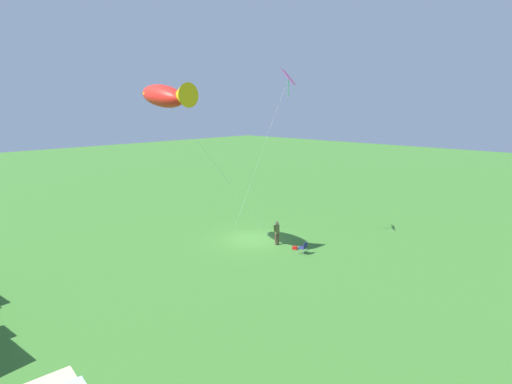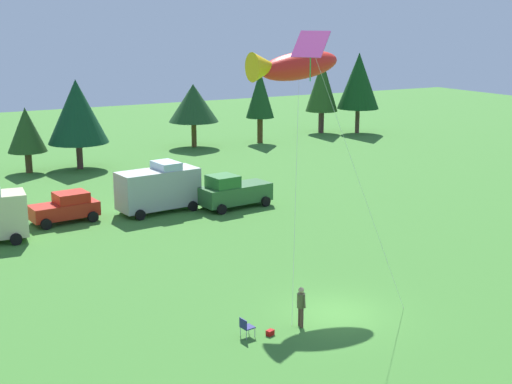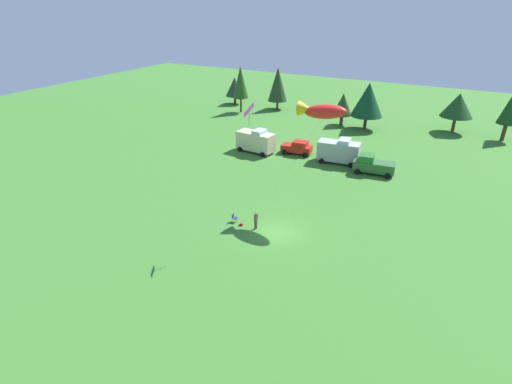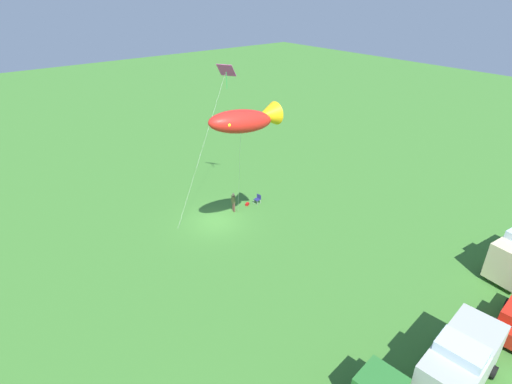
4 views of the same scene
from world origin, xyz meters
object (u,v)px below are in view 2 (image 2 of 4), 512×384
Objects in this scene: car_red_sedan at (66,207)px; kite_large_fish at (291,66)px; person_kite_flyer at (301,304)px; van_motorhome_grey at (159,188)px; backpack_on_grass at (270,333)px; kite_diamond_rainbow at (313,51)px; truck_green_flatbed at (233,192)px; folding_chair at (246,326)px.

kite_large_fish is (7.90, -14.22, 9.39)m from car_red_sedan.
kite_large_fish is at bearing -66.53° from car_red_sedan.
person_kite_flyer is 0.31× the size of van_motorhome_grey.
backpack_on_grass is 0.07× the size of car_red_sedan.
kite_large_fish reaches higher than car_red_sedan.
kite_diamond_rainbow reaches higher than backpack_on_grass.
truck_green_flatbed is at bearing 79.52° from person_kite_flyer.
person_kite_flyer is 11.84m from kite_large_fish.
kite_large_fish reaches higher than folding_chair.
van_motorhome_grey is 1.08× the size of truck_green_flatbed.
van_motorhome_grey reaches higher than backpack_on_grass.
van_motorhome_grey is (4.08, 20.03, 1.16)m from folding_chair.
kite_large_fish is at bearing 64.14° from kite_diamond_rainbow.
truck_green_flatbed reaches higher than backpack_on_grass.
car_red_sedan is (-2.03, 20.51, 0.46)m from folding_chair.
person_kite_flyer is 0.33× the size of truck_green_flatbed.
folding_chair is 20.67m from truck_green_flatbed.
kite_diamond_rainbow is at bearing -23.31° from backpack_on_grass.
backpack_on_grass is at bearing -104.88° from van_motorhome_grey.
car_red_sedan reaches higher than folding_chair.
person_kite_flyer is at bearing -11.75° from folding_chair.
kite_diamond_rainbow reaches higher than van_motorhome_grey.
kite_large_fish is (-3.06, -12.34, 9.24)m from truck_green_flatbed.
kite_diamond_rainbow is at bearing 64.72° from truck_green_flatbed.
person_kite_flyer is 5.44× the size of backpack_on_grass.
folding_chair is at bearing -175.88° from person_kite_flyer.
backpack_on_grass is 0.03× the size of kite_diamond_rainbow.
folding_chair is 0.07× the size of kite_large_fish.
truck_green_flatbed is (8.94, 18.62, 0.61)m from folding_chair.
kite_large_fish is (4.91, 6.59, 10.23)m from backpack_on_grass.
person_kite_flyer is 19.88m from truck_green_flatbed.
truck_green_flatbed is at bearing 71.46° from kite_diamond_rainbow.
kite_diamond_rainbow reaches higher than kite_large_fish.
truck_green_flatbed reaches higher than person_kite_flyer.
folding_chair is 20.47m from van_motorhome_grey.
kite_large_fish is 8.07m from kite_diamond_rainbow.
van_motorhome_grey is 0.46× the size of kite_diamond_rainbow.
kite_large_fish is at bearing 69.32° from truck_green_flatbed.
van_motorhome_grey is 5.09m from truck_green_flatbed.
car_red_sedan is at bearing 110.74° from person_kite_flyer.
van_motorhome_grey is 0.50× the size of kite_large_fish.
car_red_sedan reaches higher than person_kite_flyer.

